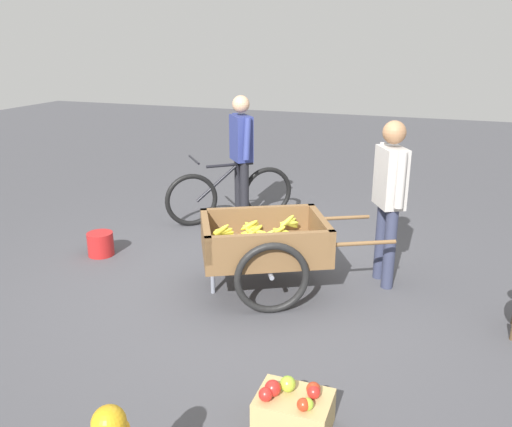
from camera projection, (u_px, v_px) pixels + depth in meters
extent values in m
plane|color=#47474C|center=(251.00, 291.00, 4.94)|extent=(24.00, 24.00, 0.00)
cube|color=brown|center=(264.00, 250.00, 4.84)|extent=(1.35, 1.22, 0.10)
cube|color=brown|center=(206.00, 235.00, 4.72)|extent=(0.43, 0.74, 0.24)
cube|color=brown|center=(320.00, 229.00, 4.85)|extent=(0.43, 0.74, 0.24)
cube|color=brown|center=(271.00, 247.00, 4.44)|extent=(1.00, 0.57, 0.24)
cube|color=brown|center=(258.00, 219.00, 5.13)|extent=(1.00, 0.57, 0.24)
torus|color=black|center=(272.00, 278.00, 4.45)|extent=(0.59, 0.35, 0.64)
torus|color=black|center=(257.00, 240.00, 5.28)|extent=(0.59, 0.35, 0.64)
cylinder|color=gray|center=(264.00, 258.00, 4.86)|extent=(0.45, 0.80, 0.04)
cylinder|color=brown|center=(365.00, 243.00, 4.58)|extent=(0.50, 0.29, 0.04)
cylinder|color=brown|center=(342.00, 218.00, 5.22)|extent=(0.50, 0.29, 0.04)
cylinder|color=gray|center=(213.00, 275.00, 4.85)|extent=(0.04, 0.04, 0.35)
ellipsoid|color=gold|center=(238.00, 242.00, 4.55)|extent=(0.17, 0.10, 0.16)
ellipsoid|color=gold|center=(235.00, 242.00, 4.53)|extent=(0.18, 0.12, 0.05)
ellipsoid|color=gold|center=(232.00, 241.00, 4.52)|extent=(0.17, 0.11, 0.15)
ellipsoid|color=gold|center=(221.00, 246.00, 4.60)|extent=(0.18, 0.08, 0.13)
ellipsoid|color=gold|center=(219.00, 245.00, 4.59)|extent=(0.17, 0.16, 0.09)
ellipsoid|color=gold|center=(217.00, 244.00, 4.58)|extent=(0.18, 0.14, 0.08)
ellipsoid|color=gold|center=(216.00, 243.00, 4.57)|extent=(0.16, 0.15, 0.14)
ellipsoid|color=gold|center=(253.00, 234.00, 4.96)|extent=(0.17, 0.11, 0.15)
ellipsoid|color=gold|center=(250.00, 233.00, 4.95)|extent=(0.19, 0.13, 0.05)
ellipsoid|color=gold|center=(248.00, 232.00, 4.94)|extent=(0.16, 0.15, 0.14)
ellipsoid|color=gold|center=(259.00, 233.00, 4.62)|extent=(0.15, 0.15, 0.14)
ellipsoid|color=gold|center=(256.00, 232.00, 4.61)|extent=(0.18, 0.06, 0.04)
ellipsoid|color=gold|center=(254.00, 231.00, 4.60)|extent=(0.16, 0.16, 0.13)
ellipsoid|color=gold|center=(226.00, 234.00, 4.59)|extent=(0.17, 0.13, 0.13)
ellipsoid|color=gold|center=(225.00, 233.00, 4.58)|extent=(0.19, 0.11, 0.10)
ellipsoid|color=gold|center=(224.00, 232.00, 4.57)|extent=(0.19, 0.10, 0.05)
ellipsoid|color=gold|center=(222.00, 231.00, 4.56)|extent=(0.19, 0.12, 0.10)
ellipsoid|color=gold|center=(221.00, 231.00, 4.55)|extent=(0.18, 0.09, 0.15)
ellipsoid|color=gold|center=(270.00, 239.00, 4.62)|extent=(0.16, 0.16, 0.13)
ellipsoid|color=gold|center=(270.00, 238.00, 4.61)|extent=(0.16, 0.16, 0.11)
ellipsoid|color=gold|center=(268.00, 237.00, 4.60)|extent=(0.19, 0.11, 0.05)
ellipsoid|color=gold|center=(267.00, 237.00, 4.59)|extent=(0.19, 0.11, 0.10)
ellipsoid|color=gold|center=(266.00, 236.00, 4.58)|extent=(0.18, 0.12, 0.14)
ellipsoid|color=gold|center=(271.00, 240.00, 4.78)|extent=(0.14, 0.16, 0.15)
ellipsoid|color=gold|center=(270.00, 239.00, 4.77)|extent=(0.18, 0.14, 0.09)
ellipsoid|color=gold|center=(268.00, 238.00, 4.76)|extent=(0.15, 0.17, 0.08)
ellipsoid|color=gold|center=(267.00, 237.00, 4.75)|extent=(0.18, 0.07, 0.14)
ellipsoid|color=gold|center=(253.00, 228.00, 4.99)|extent=(0.18, 0.06, 0.13)
ellipsoid|color=gold|center=(252.00, 227.00, 4.98)|extent=(0.18, 0.15, 0.09)
ellipsoid|color=gold|center=(250.00, 226.00, 4.97)|extent=(0.17, 0.16, 0.09)
ellipsoid|color=gold|center=(249.00, 225.00, 4.96)|extent=(0.18, 0.12, 0.13)
ellipsoid|color=gold|center=(222.00, 248.00, 4.48)|extent=(0.18, 0.08, 0.15)
ellipsoid|color=gold|center=(219.00, 247.00, 4.47)|extent=(0.18, 0.07, 0.05)
ellipsoid|color=gold|center=(216.00, 246.00, 4.46)|extent=(0.18, 0.10, 0.14)
ellipsoid|color=gold|center=(291.00, 224.00, 5.09)|extent=(0.15, 0.17, 0.13)
ellipsoid|color=gold|center=(290.00, 224.00, 5.08)|extent=(0.17, 0.16, 0.10)
ellipsoid|color=gold|center=(289.00, 223.00, 5.07)|extent=(0.18, 0.13, 0.05)
ellipsoid|color=gold|center=(288.00, 222.00, 5.06)|extent=(0.16, 0.17, 0.09)
ellipsoid|color=gold|center=(287.00, 221.00, 5.05)|extent=(0.15, 0.16, 0.14)
ellipsoid|color=gold|center=(228.00, 239.00, 4.65)|extent=(0.18, 0.10, 0.14)
ellipsoid|color=gold|center=(225.00, 239.00, 4.64)|extent=(0.19, 0.10, 0.05)
ellipsoid|color=gold|center=(223.00, 238.00, 4.63)|extent=(0.18, 0.08, 0.14)
ellipsoid|color=gold|center=(281.00, 233.00, 4.79)|extent=(0.18, 0.12, 0.13)
ellipsoid|color=gold|center=(279.00, 232.00, 4.78)|extent=(0.18, 0.13, 0.05)
ellipsoid|color=gold|center=(277.00, 232.00, 4.77)|extent=(0.17, 0.08, 0.15)
cylinder|color=#333851|center=(390.00, 249.00, 4.89)|extent=(0.11, 0.11, 0.76)
cylinder|color=#333851|center=(381.00, 241.00, 5.10)|extent=(0.11, 0.11, 0.76)
cube|color=#B7B2AD|center=(391.00, 177.00, 4.79)|extent=(0.34, 0.39, 0.54)
sphere|color=#9E704C|center=(394.00, 132.00, 4.66)|extent=(0.21, 0.21, 0.21)
cylinder|color=#B7B2AD|center=(401.00, 181.00, 4.57)|extent=(0.08, 0.11, 0.49)
cylinder|color=#B7B2AD|center=(382.00, 169.00, 4.99)|extent=(0.08, 0.17, 0.49)
torus|color=black|center=(192.00, 200.00, 6.54)|extent=(0.54, 0.47, 0.66)
torus|color=black|center=(267.00, 192.00, 6.87)|extent=(0.54, 0.47, 0.66)
cylinder|color=black|center=(230.00, 165.00, 6.58)|extent=(0.48, 0.41, 0.04)
cylinder|color=black|center=(239.00, 178.00, 6.68)|extent=(0.10, 0.09, 0.45)
cylinder|color=black|center=(216.00, 184.00, 6.59)|extent=(0.43, 0.37, 0.43)
ellipsoid|color=black|center=(241.00, 157.00, 6.60)|extent=(0.20, 0.08, 0.06)
cylinder|color=black|center=(194.00, 160.00, 6.40)|extent=(0.32, 0.37, 0.03)
cylinder|color=black|center=(245.00, 193.00, 6.64)|extent=(0.11, 0.11, 0.78)
cylinder|color=black|center=(239.00, 188.00, 6.84)|extent=(0.11, 0.11, 0.78)
cube|color=navy|center=(241.00, 138.00, 6.53)|extent=(0.37, 0.39, 0.55)
sphere|color=tan|center=(241.00, 104.00, 6.40)|extent=(0.21, 0.21, 0.21)
cylinder|color=navy|center=(247.00, 139.00, 6.32)|extent=(0.08, 0.15, 0.50)
cylinder|color=navy|center=(236.00, 133.00, 6.72)|extent=(0.08, 0.08, 0.50)
sphere|color=gold|center=(109.00, 423.00, 2.39)|extent=(0.16, 0.16, 0.16)
cylinder|color=#B21E1E|center=(101.00, 244.00, 5.72)|extent=(0.28, 0.28, 0.25)
cube|color=tan|center=(294.00, 412.00, 3.18)|extent=(0.44, 0.32, 0.22)
sphere|color=red|center=(273.00, 388.00, 3.14)|extent=(0.10, 0.10, 0.10)
sphere|color=#B23319|center=(303.00, 405.00, 3.02)|extent=(0.08, 0.08, 0.08)
sphere|color=#99BF33|center=(307.00, 404.00, 3.03)|extent=(0.07, 0.07, 0.07)
sphere|color=red|center=(314.00, 392.00, 3.12)|extent=(0.08, 0.08, 0.08)
sphere|color=#99BF33|center=(288.00, 384.00, 3.18)|extent=(0.10, 0.10, 0.10)
sphere|color=red|center=(266.00, 394.00, 3.10)|extent=(0.08, 0.08, 0.08)
sphere|color=#B23319|center=(313.00, 389.00, 3.14)|extent=(0.09, 0.09, 0.09)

